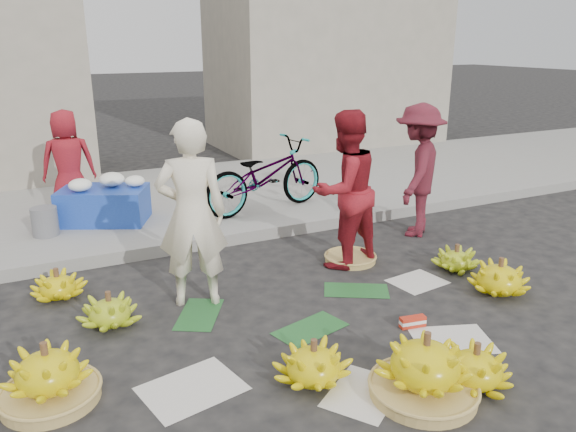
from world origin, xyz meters
name	(u,v)px	position (x,y,z in m)	size (l,w,h in m)	color
ground	(310,317)	(0.00, 0.00, 0.00)	(80.00, 80.00, 0.00)	black
curb	(227,237)	(0.00, 2.20, 0.07)	(40.00, 0.25, 0.15)	gray
sidewalk	(181,198)	(0.00, 4.30, 0.06)	(40.00, 4.00, 0.12)	gray
building_right	(326,37)	(4.50, 7.70, 2.50)	(5.00, 3.00, 5.00)	#9E9481
newspaper_scatter	(357,360)	(0.00, -0.80, 0.00)	(3.20, 1.80, 0.00)	silver
banana_leaves	(290,310)	(-0.10, 0.20, 0.00)	(2.00, 1.00, 0.00)	#1B5124
banana_bunch_0	(48,376)	(-2.24, -0.30, 0.20)	(0.77, 0.77, 0.46)	#AA8947
banana_bunch_1	(314,364)	(-0.46, -0.91, 0.16)	(0.72, 0.72, 0.36)	yellow
banana_bunch_2	(425,368)	(0.17, -1.41, 0.23)	(0.77, 0.77, 0.51)	#AA8947
banana_bunch_3	(475,367)	(0.60, -1.47, 0.15)	(0.57, 0.57, 0.35)	yellow
banana_bunch_4	(499,278)	(1.96, -0.37, 0.17)	(0.75, 0.75, 0.38)	yellow
banana_bunch_5	(456,259)	(1.98, 0.27, 0.13)	(0.61, 0.61, 0.30)	#86A918
banana_bunch_6	(110,311)	(-1.67, 0.66, 0.14)	(0.66, 0.66, 0.33)	#86A918
banana_bunch_7	(58,285)	(-2.04, 1.46, 0.13)	(0.53, 0.53, 0.31)	yellow
basket_spare	(350,258)	(1.07, 1.01, 0.03)	(0.58, 0.58, 0.07)	#AA8947
incense_stack	(413,322)	(0.74, -0.56, 0.05)	(0.23, 0.07, 0.10)	red
vendor_cream	(192,214)	(-0.84, 0.77, 0.90)	(0.66, 0.43, 1.80)	white
vendor_red	(345,190)	(0.94, 0.97, 0.87)	(0.85, 0.66, 1.75)	maroon
man_striped	(418,170)	(2.34, 1.47, 0.85)	(1.10, 0.63, 1.70)	maroon
flower_table	(104,202)	(-1.28, 3.39, 0.38)	(1.28, 1.08, 0.64)	#1A3AA9
grey_bucket	(45,222)	(-2.04, 3.15, 0.30)	(0.31, 0.31, 0.36)	slate
flower_vendor	(68,162)	(-1.63, 3.98, 0.84)	(0.71, 0.46, 1.45)	maroon
bicycle	(265,175)	(0.85, 2.94, 0.63)	(1.93, 0.67, 1.01)	gray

